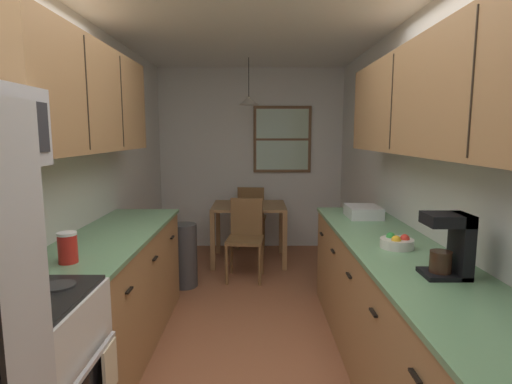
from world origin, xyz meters
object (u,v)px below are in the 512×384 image
object	(u,v)px
dining_table	(251,214)
dining_chair_far	(253,214)
fruit_bowl	(399,242)
dining_chair_near	(247,234)
trash_bin	(186,255)
coffee_maker	(454,244)
storage_canister	(70,247)
dish_rack	(365,212)
table_serving_bowl	(257,201)

from	to	relation	value
dining_table	dining_chair_far	size ratio (longest dim) A/B	1.02
dining_chair_far	fruit_bowl	world-z (taller)	fruit_bowl
fruit_bowl	dining_chair_near	bearing A→B (deg)	117.75
fruit_bowl	dining_table	bearing A→B (deg)	111.42
trash_bin	coffee_maker	xyz separation A→B (m)	(1.77, -2.20, 0.73)
dining_chair_far	coffee_maker	world-z (taller)	coffee_maker
dining_chair_far	storage_canister	distance (m)	3.62
dining_chair_near	trash_bin	bearing A→B (deg)	-156.07
dining_chair_near	storage_canister	size ratio (longest dim) A/B	5.06
trash_bin	dish_rack	distance (m)	1.95
storage_canister	table_serving_bowl	world-z (taller)	storage_canister
coffee_maker	fruit_bowl	world-z (taller)	coffee_maker
dining_chair_far	fruit_bowl	xyz separation A→B (m)	(0.97, -3.13, 0.44)
dining_chair_far	dish_rack	size ratio (longest dim) A/B	2.65
dining_table	table_serving_bowl	size ratio (longest dim) A/B	5.49
coffee_maker	fruit_bowl	size ratio (longest dim) A/B	1.56
trash_bin	storage_canister	size ratio (longest dim) A/B	3.84
dining_chair_near	fruit_bowl	world-z (taller)	fruit_bowl
dining_chair_far	coffee_maker	bearing A→B (deg)	-73.81
dining_table	fruit_bowl	world-z (taller)	fruit_bowl
dining_table	table_serving_bowl	distance (m)	0.19
coffee_maker	table_serving_bowl	world-z (taller)	coffee_maker
storage_canister	fruit_bowl	distance (m)	2.01
dining_chair_far	dining_table	bearing A→B (deg)	-92.45
storage_canister	trash_bin	bearing A→B (deg)	81.34
dining_table	coffee_maker	distance (m)	3.29
dining_chair_far	coffee_maker	xyz separation A→B (m)	(1.06, -3.67, 0.57)
trash_bin	fruit_bowl	size ratio (longest dim) A/B	3.22
dining_table	trash_bin	size ratio (longest dim) A/B	1.35
storage_canister	dining_chair_far	bearing A→B (deg)	73.66
fruit_bowl	table_serving_bowl	xyz separation A→B (m)	(-0.92, 2.62, -0.17)
dining_chair_far	storage_canister	xyz separation A→B (m)	(-1.01, -3.44, 0.49)
dining_chair_near	dining_chair_far	bearing A→B (deg)	87.32
dining_chair_far	table_serving_bowl	distance (m)	0.59
dining_chair_far	trash_bin	size ratio (longest dim) A/B	1.32
table_serving_bowl	dining_chair_far	bearing A→B (deg)	96.14
fruit_bowl	table_serving_bowl	bearing A→B (deg)	109.31
dining_table	dining_chair_near	bearing A→B (deg)	-92.92
dining_table	storage_canister	size ratio (longest dim) A/B	5.18
dining_chair_near	trash_bin	size ratio (longest dim) A/B	1.32
dining_table	dining_chair_far	bearing A→B (deg)	87.55
trash_bin	table_serving_bowl	xyz separation A→B (m)	(0.76, 0.95, 0.43)
storage_canister	coffee_maker	bearing A→B (deg)	-6.19
fruit_bowl	dish_rack	distance (m)	0.98
trash_bin	fruit_bowl	distance (m)	2.44
dining_chair_near	dining_table	bearing A→B (deg)	87.08
storage_canister	table_serving_bowl	bearing A→B (deg)	70.00
dining_chair_far	dish_rack	xyz separation A→B (m)	(1.01, -2.15, 0.45)
dining_table	fruit_bowl	xyz separation A→B (m)	(1.00, -2.54, 0.32)
coffee_maker	fruit_bowl	xyz separation A→B (m)	(-0.09, 0.53, -0.13)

